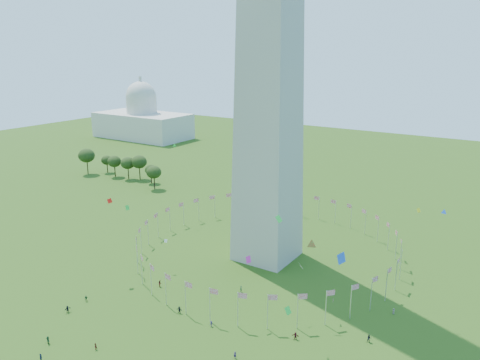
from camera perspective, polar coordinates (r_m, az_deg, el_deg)
name	(u,v)px	position (r m, az deg, el deg)	size (l,w,h in m)	color
ground	(158,334)	(114.52, -9.92, -18.01)	(600.00, 600.00, 0.00)	#23440F
flag_ring	(267,243)	(148.04, 3.30, -7.68)	(80.24, 80.24, 9.00)	silver
capitol_building	(142,106)	(352.47, -11.91, 8.77)	(70.00, 35.00, 46.00)	beige
crowd	(187,340)	(110.12, -6.53, -18.83)	(70.43, 65.50, 1.95)	black
kites_aloft	(251,240)	(115.40, 1.31, -7.38)	(113.23, 78.88, 27.99)	white
tree_line_west	(121,168)	(242.70, -14.27, 1.47)	(56.11, 16.12, 13.19)	#2A4316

